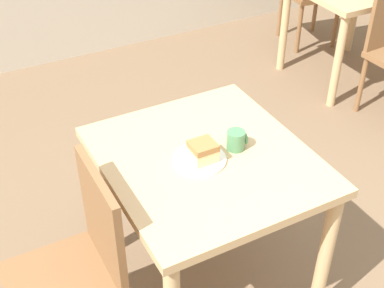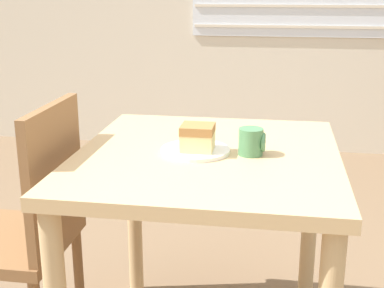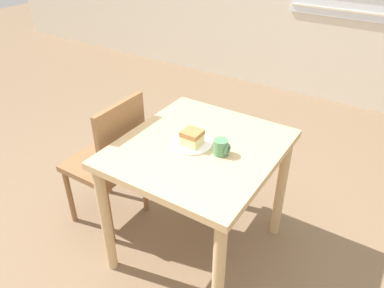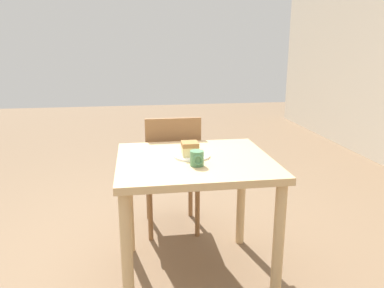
% 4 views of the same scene
% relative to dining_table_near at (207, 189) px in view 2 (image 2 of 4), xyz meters
% --- Properties ---
extents(dining_table_near, '(0.81, 0.89, 0.78)m').
position_rel_dining_table_near_xyz_m(dining_table_near, '(0.00, 0.00, 0.00)').
color(dining_table_near, tan).
rests_on(dining_table_near, ground_plane).
extents(chair_near_window, '(0.41, 0.41, 0.92)m').
position_rel_dining_table_near_xyz_m(chair_near_window, '(-0.60, -0.07, -0.15)').
color(chair_near_window, brown).
rests_on(chair_near_window, ground_plane).
extents(plate, '(0.22, 0.22, 0.01)m').
position_rel_dining_table_near_xyz_m(plate, '(-0.04, -0.01, 0.13)').
color(plate, white).
rests_on(plate, dining_table_near).
extents(cake_slice, '(0.10, 0.10, 0.08)m').
position_rel_dining_table_near_xyz_m(cake_slice, '(-0.03, -0.02, 0.18)').
color(cake_slice, '#E5CC89').
rests_on(cake_slice, plate).
extents(coffee_mug, '(0.08, 0.08, 0.08)m').
position_rel_dining_table_near_xyz_m(coffee_mug, '(0.14, -0.01, 0.17)').
color(coffee_mug, '#4C8456').
rests_on(coffee_mug, dining_table_near).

